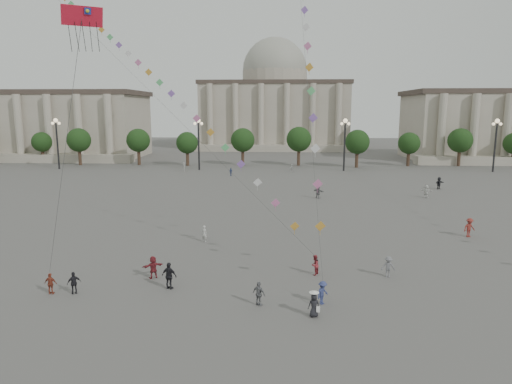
{
  "coord_description": "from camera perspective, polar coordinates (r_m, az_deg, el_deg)",
  "views": [
    {
      "loc": [
        1.64,
        -23.94,
        12.52
      ],
      "look_at": [
        -0.17,
        12.0,
        5.97
      ],
      "focal_mm": 32.0,
      "sensor_mm": 36.0,
      "label": 1
    }
  ],
  "objects": [
    {
      "name": "dragon_kite",
      "position": [
        28.76,
        -20.84,
        18.22
      ],
      "size": [
        3.38,
        2.12,
        16.95
      ],
      "color": "red",
      "rests_on": "ground"
    },
    {
      "name": "tourist_1",
      "position": [
        33.14,
        -10.79,
        -10.26
      ],
      "size": [
        1.23,
        0.78,
        1.94
      ],
      "primitive_type": "imported",
      "rotation": [
        0.0,
        0.0,
        2.85
      ],
      "color": "black",
      "rests_on": "ground"
    },
    {
      "name": "person_crowd_8",
      "position": [
        49.96,
        25.12,
        -4.05
      ],
      "size": [
        1.41,
        1.09,
        1.92
      ],
      "primitive_type": "imported",
      "rotation": [
        0.0,
        0.0,
        0.35
      ],
      "color": "maroon",
      "rests_on": "ground"
    },
    {
      "name": "lamp_post_mid_east",
      "position": [
        95.02,
        11.05,
        7.01
      ],
      "size": [
        2.0,
        0.9,
        10.65
      ],
      "color": "#262628",
      "rests_on": "ground"
    },
    {
      "name": "person_crowd_12",
      "position": [
        65.49,
        7.76,
        0.05
      ],
      "size": [
        1.67,
        1.6,
        1.89
      ],
      "primitive_type": "imported",
      "rotation": [
        0.0,
        0.0,
        2.39
      ],
      "color": "slate",
      "rests_on": "ground"
    },
    {
      "name": "tree_row",
      "position": [
        102.2,
        1.97,
        6.32
      ],
      "size": [
        137.12,
        5.12,
        8.0
      ],
      "color": "#3C2C1E",
      "rests_on": "ground"
    },
    {
      "name": "lamp_post_far_west",
      "position": [
        105.01,
        -23.65,
        6.64
      ],
      "size": [
        2.0,
        0.9,
        10.65
      ],
      "color": "#262628",
      "rests_on": "ground"
    },
    {
      "name": "kite_flyer_1",
      "position": [
        30.6,
        8.32,
        -12.34
      ],
      "size": [
        1.09,
        1.15,
        1.56
      ],
      "primitive_type": "imported",
      "rotation": [
        0.0,
        0.0,
        0.88
      ],
      "color": "navy",
      "rests_on": "ground"
    },
    {
      "name": "person_crowd_9",
      "position": [
        77.86,
        21.91,
        1.04
      ],
      "size": [
        1.8,
        1.49,
        1.93
      ],
      "primitive_type": "imported",
      "rotation": [
        0.0,
        0.0,
        0.6
      ],
      "color": "black",
      "rests_on": "ground"
    },
    {
      "name": "lamp_post_mid_west",
      "position": [
        95.54,
        -7.2,
        7.14
      ],
      "size": [
        2.0,
        0.9,
        10.65
      ],
      "color": "#262628",
      "rests_on": "ground"
    },
    {
      "name": "person_crowd_0",
      "position": [
        86.98,
        -3.17,
        2.52
      ],
      "size": [
        0.85,
        0.89,
        1.49
      ],
      "primitive_type": "imported",
      "rotation": [
        0.0,
        0.0,
        0.84
      ],
      "color": "#394A80",
      "rests_on": "ground"
    },
    {
      "name": "tourist_0",
      "position": [
        34.82,
        -24.28,
        -10.39
      ],
      "size": [
        0.89,
        0.41,
        1.49
      ],
      "primitive_type": "imported",
      "rotation": [
        0.0,
        0.0,
        3.09
      ],
      "color": "brown",
      "rests_on": "ground"
    },
    {
      "name": "kite_train_west",
      "position": [
        58.31,
        -17.22,
        17.03
      ],
      "size": [
        42.01,
        39.64,
        67.73
      ],
      "color": "#3F3F3F",
      "rests_on": "ground"
    },
    {
      "name": "tourist_4",
      "position": [
        34.21,
        -21.79,
        -10.51
      ],
      "size": [
        0.97,
        0.84,
        1.56
      ],
      "primitive_type": "imported",
      "rotation": [
        0.0,
        0.0,
        3.75
      ],
      "color": "black",
      "rests_on": "ground"
    },
    {
      "name": "lamp_post_far_east",
      "position": [
        103.59,
        27.81,
        6.28
      ],
      "size": [
        2.0,
        0.9,
        10.65
      ],
      "color": "#262628",
      "rests_on": "ground"
    },
    {
      "name": "hall_central",
      "position": [
        153.18,
        2.32,
        10.95
      ],
      "size": [
        48.3,
        34.3,
        35.5
      ],
      "color": "#A29888",
      "rests_on": "ground"
    },
    {
      "name": "person_crowd_4",
      "position": [
        92.72,
        4.53,
        3.03
      ],
      "size": [
        1.17,
        1.51,
        1.59
      ],
      "primitive_type": "imported",
      "rotation": [
        0.0,
        0.0,
        4.16
      ],
      "color": "silver",
      "rests_on": "ground"
    },
    {
      "name": "person_crowd_10",
      "position": [
        94.24,
        -8.96,
        3.12
      ],
      "size": [
        0.66,
        0.78,
        1.81
      ],
      "primitive_type": "imported",
      "rotation": [
        0.0,
        0.0,
        1.98
      ],
      "color": "#B2B2AE",
      "rests_on": "ground"
    },
    {
      "name": "kite_flyer_0",
      "position": [
        35.56,
        7.36,
        -9.03
      ],
      "size": [
        0.88,
        0.95,
        1.57
      ],
      "primitive_type": "imported",
      "rotation": [
        0.0,
        0.0,
        4.24
      ],
      "color": "maroon",
      "rests_on": "ground"
    },
    {
      "name": "ground",
      "position": [
        27.06,
        -0.96,
        -17.23
      ],
      "size": [
        360.0,
        360.0,
        0.0
      ],
      "primitive_type": "plane",
      "color": "#52504D",
      "rests_on": "ground"
    },
    {
      "name": "person_crowd_7",
      "position": [
        69.61,
        20.51,
        0.08
      ],
      "size": [
        1.81,
        1.05,
        1.86
      ],
      "primitive_type": "imported",
      "rotation": [
        0.0,
        0.0,
        2.83
      ],
      "color": "silver",
      "rests_on": "ground"
    },
    {
      "name": "tourist_2",
      "position": [
        35.46,
        -12.73,
        -9.15
      ],
      "size": [
        1.62,
        1.25,
        1.71
      ],
      "primitive_type": "imported",
      "rotation": [
        0.0,
        0.0,
        3.68
      ],
      "color": "maroon",
      "rests_on": "ground"
    },
    {
      "name": "tourist_3",
      "position": [
        30.08,
        0.38,
        -12.6
      ],
      "size": [
        1.0,
        0.87,
        1.61
      ],
      "primitive_type": "imported",
      "rotation": [
        0.0,
        0.0,
        2.52
      ],
      "color": "slate",
      "rests_on": "ground"
    },
    {
      "name": "hat_person",
      "position": [
        28.82,
        7.25,
        -13.75
      ],
      "size": [
        0.81,
        0.63,
        1.69
      ],
      "color": "black",
      "rests_on": "ground"
    },
    {
      "name": "person_crowd_6",
      "position": [
        36.22,
        16.2,
        -8.97
      ],
      "size": [
        1.1,
        0.71,
        1.62
      ],
      "primitive_type": "imported",
      "rotation": [
        0.0,
        0.0,
        6.18
      ],
      "color": "slate",
      "rests_on": "ground"
    },
    {
      "name": "person_crowd_13",
      "position": [
        44.0,
        -6.46,
        -5.19
      ],
      "size": [
        0.7,
        0.64,
        1.61
      ],
      "primitive_type": "imported",
      "rotation": [
        0.0,
        0.0,
        2.59
      ],
      "color": "beige",
      "rests_on": "ground"
    }
  ]
}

